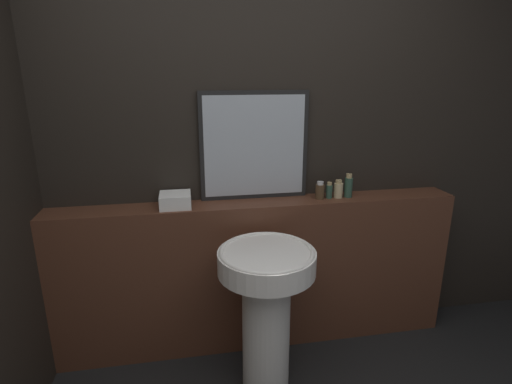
{
  "coord_description": "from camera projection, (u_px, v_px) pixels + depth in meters",
  "views": [
    {
      "loc": [
        -0.42,
        -0.73,
        1.71
      ],
      "look_at": [
        -0.03,
        1.39,
        1.06
      ],
      "focal_mm": 28.0,
      "sensor_mm": 36.0,
      "label": 1
    }
  ],
  "objects": [
    {
      "name": "towel_stack",
      "position": [
        175.0,
        200.0,
        2.3
      ],
      "size": [
        0.18,
        0.17,
        0.08
      ],
      "color": "white",
      "rests_on": "vanity_counter"
    },
    {
      "name": "vanity_counter",
      "position": [
        258.0,
        274.0,
        2.53
      ],
      "size": [
        2.47,
        0.22,
        0.96
      ],
      "color": "#512D1E",
      "rests_on": "ground_plane"
    },
    {
      "name": "pedestal_sink",
      "position": [
        266.0,
        302.0,
        2.12
      ],
      "size": [
        0.51,
        0.51,
        0.84
      ],
      "color": "white",
      "rests_on": "ground_plane"
    },
    {
      "name": "wall_back",
      "position": [
        254.0,
        150.0,
        2.44
      ],
      "size": [
        8.0,
        0.06,
        2.5
      ],
      "color": "black",
      "rests_on": "ground_plane"
    },
    {
      "name": "body_wash_bottle",
      "position": [
        348.0,
        186.0,
        2.47
      ],
      "size": [
        0.05,
        0.05,
        0.15
      ],
      "color": "#2D4C3D",
      "rests_on": "vanity_counter"
    },
    {
      "name": "shampoo_bottle",
      "position": [
        320.0,
        191.0,
        2.44
      ],
      "size": [
        0.05,
        0.05,
        0.11
      ],
      "color": "#4C3823",
      "rests_on": "vanity_counter"
    },
    {
      "name": "mirror",
      "position": [
        254.0,
        146.0,
        2.38
      ],
      "size": [
        0.65,
        0.03,
        0.65
      ],
      "color": "black",
      "rests_on": "vanity_counter"
    },
    {
      "name": "conditioner_bottle",
      "position": [
        329.0,
        191.0,
        2.46
      ],
      "size": [
        0.04,
        0.04,
        0.1
      ],
      "color": "#2D4C3D",
      "rests_on": "vanity_counter"
    },
    {
      "name": "lotion_bottle",
      "position": [
        338.0,
        189.0,
        2.46
      ],
      "size": [
        0.05,
        0.05,
        0.11
      ],
      "color": "#C6B284",
      "rests_on": "vanity_counter"
    }
  ]
}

